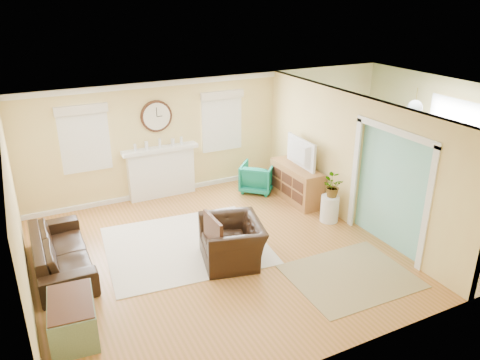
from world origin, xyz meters
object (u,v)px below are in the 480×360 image
object	(u,v)px
eames_chair	(232,242)
green_chair	(257,177)
sofa	(61,252)
credenza	(296,183)
dining_table	(395,187)

from	to	relation	value
eames_chair	green_chair	xyz separation A→B (m)	(1.85, 2.48, -0.03)
sofa	green_chair	bearing A→B (deg)	-72.15
credenza	dining_table	world-z (taller)	credenza
sofa	dining_table	distance (m)	7.07
credenza	green_chair	bearing A→B (deg)	122.94
eames_chair	credenza	world-z (taller)	credenza
eames_chair	dining_table	distance (m)	4.43
green_chair	eames_chair	bearing A→B (deg)	95.83
eames_chair	sofa	bearing A→B (deg)	-98.17
dining_table	eames_chair	bearing A→B (deg)	85.54
sofa	eames_chair	bearing A→B (deg)	-111.08
credenza	dining_table	bearing A→B (deg)	-26.18
sofa	dining_table	world-z (taller)	sofa
sofa	credenza	xyz separation A→B (m)	(5.06, 0.61, 0.08)
eames_chair	credenza	xyz separation A→B (m)	(2.38, 1.66, 0.03)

